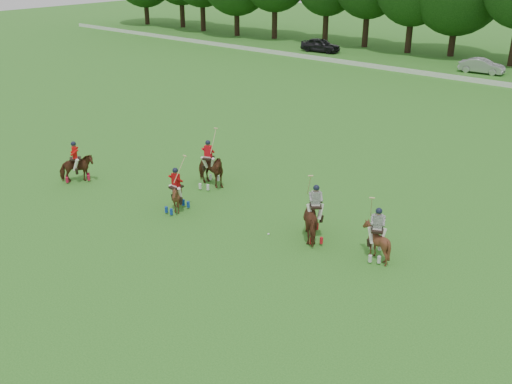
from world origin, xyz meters
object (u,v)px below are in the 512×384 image
Objects in this scene: polo_red_c at (177,196)px; polo_stripe_b at (376,241)px; polo_stripe_a at (315,219)px; polo_red_b at (209,170)px; polo_ball at (268,234)px; car_mid at (482,66)px; car_left at (321,45)px; polo_red_a at (77,168)px.

polo_stripe_b is (9.11, 2.03, -0.00)m from polo_red_c.
polo_red_c is at bearing -163.75° from polo_stripe_a.
polo_ball is at bearing -21.78° from polo_red_b.
polo_ball is (4.92, -39.01, -0.64)m from car_mid.
polo_stripe_a reaches higher than car_left.
polo_red_b reaches higher than car_mid.
polo_stripe_b is (27.78, -37.83, -0.02)m from car_left.
polo_red_a is 6.90m from polo_red_b.
car_mid is 1.41× the size of polo_stripe_a.
car_mid is 1.55× the size of polo_stripe_b.
polo_red_a is at bearing -168.43° from polo_stripe_a.
car_left is 1.54× the size of polo_stripe_a.
polo_stripe_a is (12.99, 2.66, 0.11)m from polo_red_a.
polo_red_b is 3.25m from polo_red_c.
car_left is 44.02m from polo_red_c.
polo_red_a is 24.34× the size of polo_ball.
polo_ball is at bearing 10.26° from polo_red_c.
polo_red_a is at bearing -168.82° from car_left.
polo_red_c is at bearing 6.94° from polo_red_a.
polo_red_b is 7.41m from polo_stripe_a.
polo_stripe_b is 29.87× the size of polo_ball.
polo_stripe_b reaches higher than car_mid.
car_mid is 39.33m from polo_ball.
car_left is at bearing 115.10° from polo_red_c.
polo_red_b is 33.25× the size of polo_ball.
polo_red_b is at bearing 34.57° from polo_red_a.
car_left is 45.48m from polo_ball.
polo_stripe_a is at bearing -9.77° from polo_red_b.
car_left is 2.08× the size of polo_red_a.
polo_ball is at bearing -148.81° from polo_stripe_a.
polo_stripe_b is (9.33, -37.83, 0.07)m from car_mid.
polo_red_b is (17.71, -36.75, 0.12)m from car_left.
polo_red_b reaches higher than polo_red_a.
car_mid is 41.17m from polo_red_a.
polo_red_c is at bearing -160.20° from car_left.
polo_stripe_a is 32.87× the size of polo_ball.
polo_ball is (-4.41, -1.18, -0.71)m from polo_stripe_b.
polo_red_b reaches higher than polo_red_c.
polo_stripe_b is at bearing -149.01° from car_left.
polo_red_b reaches higher than car_left.
polo_stripe_a is 2.77m from polo_stripe_b.
polo_red_a is 0.82× the size of polo_stripe_b.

